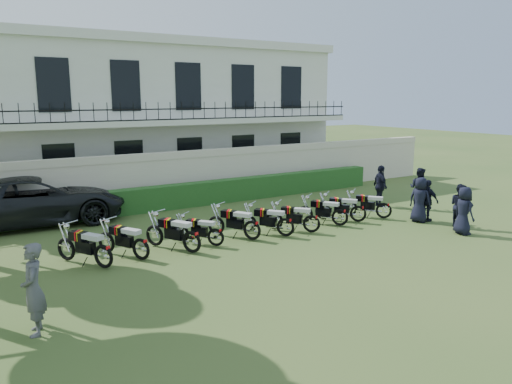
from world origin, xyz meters
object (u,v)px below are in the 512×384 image
(inspector, at_px, (33,289))
(officer_3, at_px, (420,200))
(motorcycle_4, at_px, (252,225))
(motorcycle_0, at_px, (103,251))
(motorcycle_6, at_px, (312,219))
(officer_5, at_px, (380,186))
(motorcycle_9, at_px, (384,207))
(officer_4, at_px, (419,188))
(motorcycle_8, at_px, (358,210))
(motorcycle_5, at_px, (286,223))
(officer_2, at_px, (427,201))
(officer_1, at_px, (460,206))
(motorcycle_7, at_px, (340,213))
(motorcycle_3, at_px, (216,233))
(motorcycle_1, at_px, (141,244))
(officer_0, at_px, (464,211))
(motorcycle_2, at_px, (192,237))
(suv, at_px, (34,201))

(inspector, distance_m, officer_3, 13.82)
(inspector, bearing_deg, motorcycle_4, 124.98)
(motorcycle_0, bearing_deg, motorcycle_6, -31.26)
(officer_5, bearing_deg, motorcycle_9, 156.78)
(motorcycle_9, distance_m, officer_4, 2.66)
(motorcycle_8, bearing_deg, motorcycle_5, 143.23)
(motorcycle_6, xyz_separation_m, officer_2, (4.73, -0.99, 0.31))
(motorcycle_0, distance_m, motorcycle_6, 7.08)
(officer_1, relative_size, officer_3, 0.93)
(motorcycle_7, bearing_deg, officer_5, -10.82)
(motorcycle_6, bearing_deg, motorcycle_3, 133.58)
(motorcycle_0, relative_size, inspector, 1.00)
(motorcycle_5, relative_size, officer_4, 0.94)
(motorcycle_1, xyz_separation_m, officer_0, (10.28, -3.15, 0.32))
(motorcycle_5, distance_m, motorcycle_7, 2.49)
(motorcycle_3, xyz_separation_m, officer_4, (9.73, 0.27, 0.42))
(officer_0, relative_size, officer_3, 0.97)
(officer_0, bearing_deg, motorcycle_9, 25.67)
(motorcycle_2, relative_size, motorcycle_6, 1.26)
(officer_0, bearing_deg, motorcycle_0, 87.75)
(motorcycle_5, bearing_deg, motorcycle_4, 132.25)
(motorcycle_9, relative_size, officer_2, 0.99)
(motorcycle_3, bearing_deg, officer_2, -46.77)
(motorcycle_0, xyz_separation_m, motorcycle_4, (4.87, 0.17, -0.02))
(inspector, height_order, officer_3, inspector)
(officer_3, bearing_deg, suv, 42.39)
(motorcycle_1, bearing_deg, officer_0, -45.29)
(motorcycle_9, bearing_deg, motorcycle_6, 143.75)
(motorcycle_0, distance_m, motorcycle_2, 2.61)
(motorcycle_3, relative_size, motorcycle_9, 0.94)
(inspector, relative_size, officer_1, 1.18)
(officer_0, relative_size, officer_4, 0.95)
(officer_1, height_order, officer_3, officer_3)
(motorcycle_2, height_order, officer_4, officer_4)
(officer_5, bearing_deg, motorcycle_3, 118.20)
(motorcycle_9, xyz_separation_m, officer_3, (0.79, -1.03, 0.37))
(officer_0, height_order, officer_2, officer_0)
(motorcycle_1, height_order, motorcycle_6, motorcycle_1)
(officer_3, bearing_deg, motorcycle_0, 67.92)
(motorcycle_2, height_order, officer_5, officer_5)
(motorcycle_3, xyz_separation_m, officer_3, (7.93, -1.27, 0.40))
(officer_1, bearing_deg, motorcycle_6, 79.27)
(officer_4, bearing_deg, motorcycle_7, 82.80)
(motorcycle_3, xyz_separation_m, motorcycle_6, (3.53, -0.35, 0.03))
(motorcycle_1, bearing_deg, officer_5, -20.65)
(motorcycle_6, relative_size, motorcycle_8, 0.97)
(motorcycle_2, relative_size, motorcycle_8, 1.22)
(suv, bearing_deg, motorcycle_6, -126.75)
(motorcycle_9, bearing_deg, motorcycle_5, 142.36)
(motorcycle_8, xyz_separation_m, officer_5, (2.72, 1.55, 0.40))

